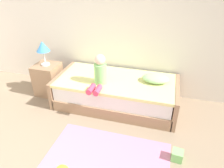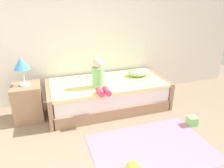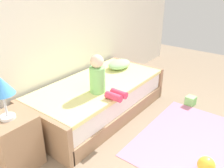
{
  "view_description": "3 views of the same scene",
  "coord_description": "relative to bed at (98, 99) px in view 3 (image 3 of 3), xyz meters",
  "views": [
    {
      "loc": [
        1.29,
        -0.99,
        2.18
      ],
      "look_at": [
        0.51,
        1.75,
        0.55
      ],
      "focal_mm": 32.93,
      "sensor_mm": 36.0,
      "label": 1
    },
    {
      "loc": [
        -0.5,
        -1.27,
        1.86
      ],
      "look_at": [
        0.51,
        1.75,
        0.55
      ],
      "focal_mm": 33.41,
      "sensor_mm": 36.0,
      "label": 2
    },
    {
      "loc": [
        -1.79,
        -0.01,
        1.89
      ],
      "look_at": [
        0.51,
        1.75,
        0.55
      ],
      "focal_mm": 38.04,
      "sensor_mm": 36.0,
      "label": 3
    }
  ],
  "objects": [
    {
      "name": "child_figure",
      "position": [
        -0.22,
        -0.23,
        0.46
      ],
      "size": [
        0.2,
        0.51,
        0.5
      ],
      "color": "#7FC672",
      "rests_on": "bed"
    },
    {
      "name": "nightstand",
      "position": [
        -1.35,
        0.02,
        0.05
      ],
      "size": [
        0.44,
        0.44,
        0.6
      ],
      "primitive_type": "cube",
      "color": "#997556",
      "rests_on": "ground"
    },
    {
      "name": "area_rug",
      "position": [
        0.21,
        -1.3,
        -0.24
      ],
      "size": [
        1.6,
        1.1,
        0.01
      ],
      "primitive_type": "cube",
      "color": "pink",
      "rests_on": "ground"
    },
    {
      "name": "table_lamp",
      "position": [
        -1.35,
        0.02,
        0.69
      ],
      "size": [
        0.24,
        0.24,
        0.45
      ],
      "color": "silver",
      "rests_on": "nightstand"
    },
    {
      "name": "bed",
      "position": [
        0.0,
        0.0,
        0.0
      ],
      "size": [
        2.11,
        1.0,
        0.5
      ],
      "color": "#997556",
      "rests_on": "ground"
    },
    {
      "name": "pillow",
      "position": [
        0.65,
        0.1,
        0.32
      ],
      "size": [
        0.44,
        0.3,
        0.13
      ],
      "primitive_type": "ellipsoid",
      "color": "#99CC8C",
      "rests_on": "bed"
    },
    {
      "name": "toy_ball",
      "position": [
        -0.21,
        -1.64,
        -0.16
      ],
      "size": [
        0.18,
        0.18,
        0.18
      ],
      "primitive_type": "sphere",
      "color": "yellow",
      "rests_on": "ground"
    },
    {
      "name": "wall_rear",
      "position": [
        -0.51,
        0.6,
        1.2
      ],
      "size": [
        7.2,
        0.1,
        2.9
      ],
      "primitive_type": "cube",
      "color": "silver",
      "rests_on": "ground"
    },
    {
      "name": "toy_block",
      "position": [
        1.09,
        -0.99,
        -0.18
      ],
      "size": [
        0.15,
        0.15,
        0.14
      ],
      "primitive_type": "cube",
      "rotation": [
        0.0,
        0.0,
        3.04
      ],
      "color": "#7FD872",
      "rests_on": "ground"
    }
  ]
}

